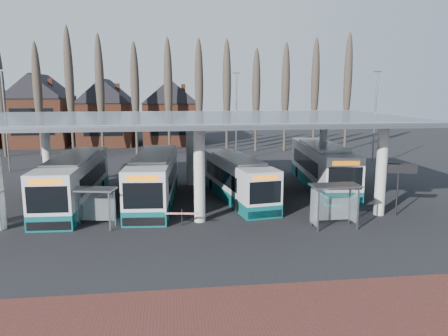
{
  "coord_description": "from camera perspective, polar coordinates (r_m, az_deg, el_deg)",
  "views": [
    {
      "loc": [
        -1.87,
        -24.17,
        8.26
      ],
      "look_at": [
        2.13,
        7.0,
        2.59
      ],
      "focal_mm": 35.0,
      "sensor_mm": 36.0,
      "label": 1
    }
  ],
  "objects": [
    {
      "name": "lamp_post_a",
      "position": [
        48.99,
        -26.66,
        5.72
      ],
      "size": [
        0.8,
        0.16,
        10.17
      ],
      "color": "slate",
      "rests_on": "ground"
    },
    {
      "name": "shelter_1",
      "position": [
        27.49,
        -16.62,
        -3.87
      ],
      "size": [
        2.83,
        1.78,
        2.44
      ],
      "rotation": [
        0.0,
        0.0,
        -0.19
      ],
      "color": "gray",
      "rests_on": "ground"
    },
    {
      "name": "lamp_post_b",
      "position": [
        50.86,
        1.62,
        6.92
      ],
      "size": [
        0.8,
        0.16,
        10.17
      ],
      "color": "slate",
      "rests_on": "ground"
    },
    {
      "name": "bus_3",
      "position": [
        38.52,
        12.64,
        0.2
      ],
      "size": [
        4.07,
        13.38,
        3.66
      ],
      "rotation": [
        0.0,
        0.0,
        -0.1
      ],
      "color": "silver",
      "rests_on": "ground"
    },
    {
      "name": "poplar_row",
      "position": [
        57.2,
        -5.53,
        10.69
      ],
      "size": [
        45.1,
        1.1,
        14.5
      ],
      "color": "#473D33",
      "rests_on": "ground"
    },
    {
      "name": "info_sign_1",
      "position": [
        33.45,
        21.89,
        -0.26
      ],
      "size": [
        2.03,
        0.68,
        3.1
      ],
      "rotation": [
        0.0,
        0.0,
        -0.28
      ],
      "color": "black",
      "rests_on": "ground"
    },
    {
      "name": "bus_2",
      "position": [
        33.41,
        1.71,
        -1.43
      ],
      "size": [
        4.26,
        11.81,
        3.21
      ],
      "rotation": [
        0.0,
        0.0,
        0.16
      ],
      "color": "silver",
      "rests_on": "ground"
    },
    {
      "name": "barrier",
      "position": [
        26.7,
        -5.52,
        -6.06
      ],
      "size": [
        2.06,
        0.71,
        1.03
      ],
      "rotation": [
        0.0,
        0.0,
        -0.15
      ],
      "color": "black",
      "rests_on": "ground"
    },
    {
      "name": "bus_1",
      "position": [
        32.98,
        -9.06,
        -1.41
      ],
      "size": [
        3.73,
        13.05,
        3.58
      ],
      "rotation": [
        0.0,
        0.0,
        -0.08
      ],
      "color": "silver",
      "rests_on": "ground"
    },
    {
      "name": "bus_0",
      "position": [
        33.46,
        -18.98,
        -1.7
      ],
      "size": [
        3.16,
        12.84,
        3.54
      ],
      "rotation": [
        0.0,
        0.0,
        -0.03
      ],
      "color": "silver",
      "rests_on": "ground"
    },
    {
      "name": "lamp_post_c",
      "position": [
        49.37,
        19.12,
        6.27
      ],
      "size": [
        0.8,
        0.16,
        10.17
      ],
      "color": "slate",
      "rests_on": "ground"
    },
    {
      "name": "townhouse_row",
      "position": [
        69.6,
        -18.99,
        7.76
      ],
      "size": [
        36.8,
        10.3,
        12.25
      ],
      "color": "brown",
      "rests_on": "ground"
    },
    {
      "name": "shelter_2",
      "position": [
        27.1,
        14.16,
        -3.57
      ],
      "size": [
        2.93,
        1.53,
        2.68
      ],
      "rotation": [
        0.0,
        0.0,
        0.03
      ],
      "color": "gray",
      "rests_on": "ground"
    },
    {
      "name": "info_sign_0",
      "position": [
        30.81,
        21.85,
        -0.6
      ],
      "size": [
        2.25,
        0.71,
        3.42
      ],
      "rotation": [
        0.0,
        0.0,
        -0.26
      ],
      "color": "black",
      "rests_on": "ground"
    },
    {
      "name": "station_canopy",
      "position": [
        32.32,
        -3.98,
        5.62
      ],
      "size": [
        32.0,
        16.0,
        6.34
      ],
      "color": "silver",
      "rests_on": "ground"
    },
    {
      "name": "ground",
      "position": [
        25.61,
        -2.76,
        -8.61
      ],
      "size": [
        140.0,
        140.0,
        0.0
      ],
      "primitive_type": "plane",
      "color": "black",
      "rests_on": "ground"
    }
  ]
}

